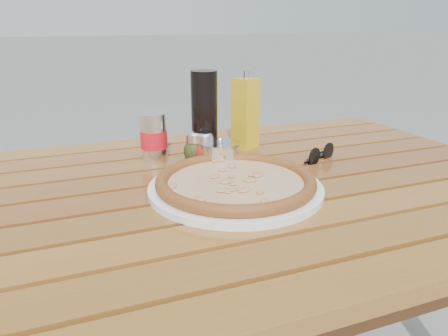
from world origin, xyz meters
name	(u,v)px	position (x,y,z in m)	size (l,w,h in m)	color
table	(227,216)	(0.00, 0.00, 0.67)	(1.40, 0.90, 0.75)	#391B0C
plate	(236,188)	(0.00, -0.05, 0.76)	(0.36, 0.36, 0.01)	white
pizza	(236,181)	(0.00, -0.05, 0.77)	(0.40, 0.40, 0.03)	beige
pepper_shaker	(205,149)	(0.00, 0.15, 0.79)	(0.06, 0.06, 0.08)	#AF2714
oregano_shaker	(194,148)	(-0.02, 0.17, 0.79)	(0.07, 0.07, 0.08)	#393E19
dark_bottle	(204,115)	(0.02, 0.20, 0.86)	(0.07, 0.07, 0.22)	black
soda_can	(154,138)	(-0.11, 0.22, 0.81)	(0.09, 0.09, 0.12)	silver
olive_oil_cruet	(245,113)	(0.15, 0.24, 0.85)	(0.07, 0.07, 0.21)	gold
parmesan_tin	(220,154)	(0.03, 0.12, 0.78)	(0.13, 0.13, 0.07)	silver
sunglasses	(321,154)	(0.28, 0.07, 0.77)	(0.11, 0.06, 0.04)	black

